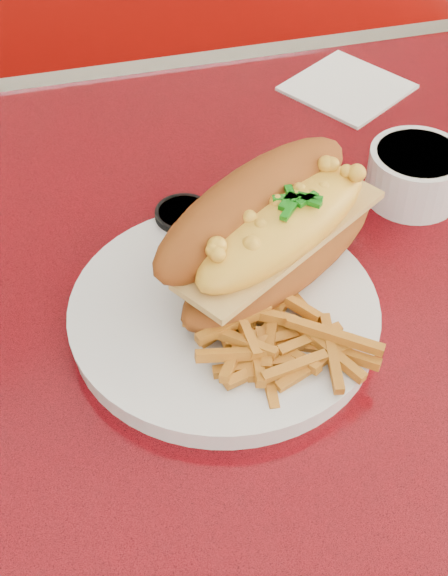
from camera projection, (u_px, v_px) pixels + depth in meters
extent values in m
cube|color=red|center=(406.00, 286.00, 0.72)|extent=(1.20, 0.80, 0.04)
cube|color=white|center=(273.00, 65.00, 0.99)|extent=(1.22, 0.03, 0.04)
cylinder|color=white|center=(356.00, 503.00, 0.99)|extent=(0.09, 0.09, 0.72)
cube|color=maroon|center=(206.00, 205.00, 1.62)|extent=(1.20, 0.50, 0.45)
cylinder|color=silver|center=(224.00, 315.00, 0.66)|extent=(0.29, 0.29, 0.02)
cylinder|color=silver|center=(224.00, 307.00, 0.65)|extent=(0.30, 0.30, 0.00)
ellipsoid|color=#924817|center=(282.00, 255.00, 0.66)|extent=(0.23, 0.18, 0.04)
cube|color=#D8B060|center=(283.00, 238.00, 0.65)|extent=(0.20, 0.16, 0.01)
ellipsoid|color=yellow|center=(284.00, 226.00, 0.64)|extent=(0.20, 0.16, 0.04)
ellipsoid|color=#924817|center=(255.00, 207.00, 0.65)|extent=(0.23, 0.19, 0.09)
cube|color=silver|center=(287.00, 278.00, 0.67)|extent=(0.02, 0.13, 0.00)
cube|color=silver|center=(269.00, 220.00, 0.73)|extent=(0.02, 0.03, 0.00)
cylinder|color=silver|center=(415.00, 175.00, 0.76)|extent=(0.09, 0.09, 0.05)
cylinder|color=black|center=(419.00, 155.00, 0.75)|extent=(0.08, 0.08, 0.01)
cylinder|color=black|center=(184.00, 222.00, 0.73)|extent=(0.07, 0.07, 0.03)
cylinder|color=#EE8256|center=(184.00, 213.00, 0.72)|extent=(0.06, 0.06, 0.01)
cube|color=white|center=(347.00, 88.00, 0.91)|extent=(0.16, 0.16, 0.00)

